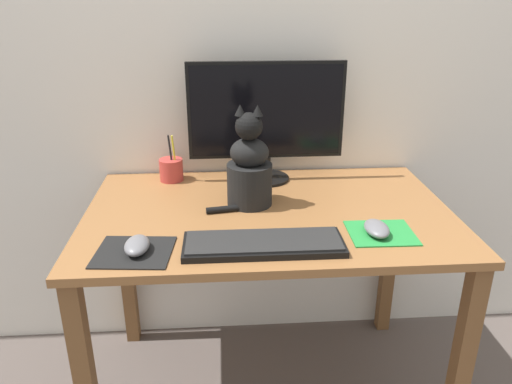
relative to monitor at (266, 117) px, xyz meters
name	(u,v)px	position (x,y,z in m)	size (l,w,h in m)	color
wall_back	(259,28)	(-0.01, 0.13, 0.29)	(7.00, 0.04, 2.50)	silver
desk	(268,239)	(-0.01, -0.27, -0.34)	(1.15, 0.74, 0.73)	brown
monitor	(266,117)	(0.00, 0.00, 0.00)	(0.55, 0.17, 0.43)	black
keyboard	(264,244)	(-0.05, -0.52, -0.22)	(0.44, 0.15, 0.02)	black
mousepad_left	(134,252)	(-0.40, -0.52, -0.23)	(0.22, 0.19, 0.00)	black
mousepad_right	(381,233)	(0.29, -0.46, -0.23)	(0.19, 0.17, 0.00)	#238438
computer_mouse_left	(137,245)	(-0.39, -0.52, -0.21)	(0.07, 0.11, 0.04)	slate
computer_mouse_right	(377,228)	(0.27, -0.46, -0.21)	(0.07, 0.11, 0.03)	slate
cat	(249,169)	(-0.07, -0.22, -0.11)	(0.23, 0.17, 0.33)	black
pen_cup	(171,169)	(-0.34, 0.02, -0.19)	(0.09, 0.09, 0.17)	#B23833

